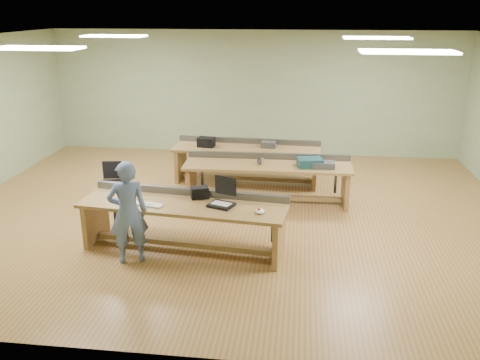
% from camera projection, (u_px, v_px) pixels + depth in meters
% --- Properties ---
extents(floor, '(10.00, 10.00, 0.00)m').
position_uv_depth(floor, '(232.00, 212.00, 9.15)').
color(floor, '#A36B3E').
rests_on(floor, ground).
extents(ceiling, '(10.00, 10.00, 0.00)m').
position_uv_depth(ceiling, '(231.00, 40.00, 8.17)').
color(ceiling, silver).
rests_on(ceiling, wall_back).
extents(wall_back, '(10.00, 0.04, 3.00)m').
position_uv_depth(wall_back, '(253.00, 93.00, 12.41)').
color(wall_back, '#97AB82').
rests_on(wall_back, floor).
extents(wall_front, '(10.00, 0.04, 3.00)m').
position_uv_depth(wall_front, '(175.00, 227.00, 4.90)').
color(wall_front, '#97AB82').
rests_on(wall_front, floor).
extents(fluor_panels, '(6.20, 3.50, 0.03)m').
position_uv_depth(fluor_panels, '(231.00, 42.00, 8.18)').
color(fluor_panels, white).
rests_on(fluor_panels, ceiling).
extents(workbench_front, '(3.17, 1.15, 0.86)m').
position_uv_depth(workbench_front, '(184.00, 215.00, 7.61)').
color(workbench_front, olive).
rests_on(workbench_front, floor).
extents(workbench_mid, '(3.11, 0.90, 0.86)m').
position_uv_depth(workbench_mid, '(268.00, 173.00, 9.48)').
color(workbench_mid, olive).
rests_on(workbench_mid, floor).
extents(workbench_back, '(3.07, 0.94, 0.86)m').
position_uv_depth(workbench_back, '(247.00, 156.00, 10.57)').
color(workbench_back, olive).
rests_on(workbench_back, floor).
extents(person, '(0.66, 0.56, 1.52)m').
position_uv_depth(person, '(128.00, 213.00, 7.16)').
color(person, slate).
rests_on(person, floor).
extents(laptop_base, '(0.43, 0.39, 0.04)m').
position_uv_depth(laptop_base, '(221.00, 205.00, 7.42)').
color(laptop_base, black).
rests_on(laptop_base, workbench_front).
extents(laptop_screen, '(0.33, 0.14, 0.28)m').
position_uv_depth(laptop_screen, '(226.00, 186.00, 7.45)').
color(laptop_screen, black).
rests_on(laptop_screen, laptop_base).
extents(keyboard, '(0.47, 0.25, 0.03)m').
position_uv_depth(keyboard, '(148.00, 205.00, 7.45)').
color(keyboard, beige).
rests_on(keyboard, workbench_front).
extents(trackball_mouse, '(0.18, 0.19, 0.06)m').
position_uv_depth(trackball_mouse, '(260.00, 211.00, 7.16)').
color(trackball_mouse, white).
rests_on(trackball_mouse, workbench_front).
extents(camera_bag, '(0.30, 0.25, 0.18)m').
position_uv_depth(camera_bag, '(200.00, 193.00, 7.71)').
color(camera_bag, black).
rests_on(camera_bag, workbench_front).
extents(task_chair, '(0.48, 0.48, 0.79)m').
position_uv_depth(task_chair, '(112.00, 189.00, 9.48)').
color(task_chair, black).
rests_on(task_chair, floor).
extents(parts_bin_teal, '(0.50, 0.41, 0.15)m').
position_uv_depth(parts_bin_teal, '(310.00, 162.00, 9.24)').
color(parts_bin_teal, '#133940').
rests_on(parts_bin_teal, workbench_mid).
extents(parts_bin_grey, '(0.41, 0.27, 0.11)m').
position_uv_depth(parts_bin_grey, '(323.00, 165.00, 9.18)').
color(parts_bin_grey, '#353638').
rests_on(parts_bin_grey, workbench_mid).
extents(mug, '(0.15, 0.15, 0.10)m').
position_uv_depth(mug, '(260.00, 162.00, 9.37)').
color(mug, '#353638').
rests_on(mug, workbench_mid).
extents(drinks_can, '(0.08, 0.08, 0.12)m').
position_uv_depth(drinks_can, '(262.00, 162.00, 9.34)').
color(drinks_can, silver).
rests_on(drinks_can, workbench_mid).
extents(storage_box_back, '(0.37, 0.28, 0.19)m').
position_uv_depth(storage_box_back, '(206.00, 142.00, 10.54)').
color(storage_box_back, black).
rests_on(storage_box_back, workbench_back).
extents(tray_back, '(0.32, 0.25, 0.12)m').
position_uv_depth(tray_back, '(269.00, 145.00, 10.49)').
color(tray_back, '#353638').
rests_on(tray_back, workbench_back).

